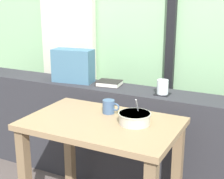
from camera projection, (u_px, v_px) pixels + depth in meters
outdoor_backdrop at (155, 2)px, 2.75m from camera, size 4.80×0.08×2.80m
curtain_left_panel at (67, 18)px, 3.05m from camera, size 0.56×0.06×2.50m
window_divider_post at (172, 15)px, 2.65m from camera, size 0.07×0.05×2.60m
dark_console_ledge at (127, 138)px, 2.57m from camera, size 2.80×0.29×0.79m
breakfast_table at (102, 144)px, 2.01m from camera, size 0.91×0.59×0.74m
coaster_square at (162, 94)px, 2.32m from camera, size 0.10×0.10×0.00m
juice_glass at (163, 87)px, 2.31m from camera, size 0.08×0.08×0.10m
closed_book at (109, 83)px, 2.55m from camera, size 0.20×0.16×0.03m
throw_pillow at (73, 66)px, 2.63m from camera, size 0.34×0.18×0.26m
soup_bowl at (135, 118)px, 1.91m from camera, size 0.19×0.19×0.16m
ceramic_mug at (109, 107)px, 2.08m from camera, size 0.11×0.08×0.08m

